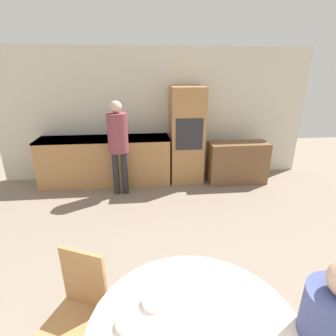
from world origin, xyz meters
TOP-DOWN VIEW (x-y plane):
  - wall_back at (0.00, 5.34)m, footprint 6.29×0.05m
  - kitchen_counter at (-1.04, 4.99)m, footprint 2.52×0.60m
  - oven_unit at (0.59, 5.00)m, footprint 0.64×0.59m
  - sideboard at (1.60, 4.77)m, footprint 1.17×0.45m
  - chair_far_left at (-0.83, 1.53)m, footprint 0.53×0.53m
  - person_standing at (-0.72, 4.48)m, footprint 0.35×0.35m
  - bowl_near at (-0.27, 1.27)m, footprint 0.16×0.16m
  - bowl_centre at (-0.44, 1.13)m, footprint 0.15×0.15m

SIDE VIEW (x-z plane):
  - sideboard at x=1.60m, z-range 0.00..0.83m
  - kitchen_counter at x=-1.04m, z-range 0.01..0.95m
  - chair_far_left at x=-0.83m, z-range 0.05..0.99m
  - bowl_centre at x=-0.44m, z-range 0.74..0.78m
  - bowl_near at x=-0.27m, z-range 0.74..0.78m
  - oven_unit at x=0.59m, z-range 0.00..1.88m
  - person_standing at x=-0.72m, z-range 0.20..1.90m
  - wall_back at x=0.00m, z-range 0.00..2.60m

